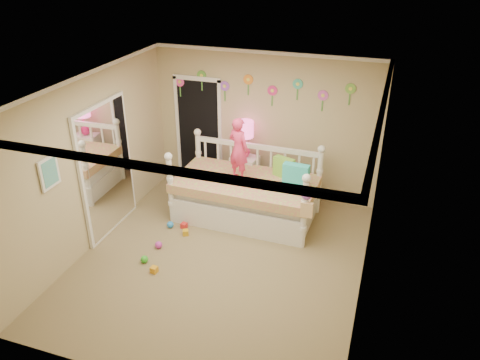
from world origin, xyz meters
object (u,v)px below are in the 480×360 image
(daybed, at_px, (246,183))
(table_lamp, at_px, (245,134))
(child, at_px, (239,149))
(nightstand, at_px, (245,176))

(daybed, relative_size, table_lamp, 3.51)
(child, height_order, nightstand, child)
(table_lamp, bearing_deg, child, -79.78)
(nightstand, relative_size, table_lamp, 1.15)
(daybed, xyz_separation_m, child, (-0.12, -0.01, 0.59))
(child, relative_size, table_lamp, 1.58)
(daybed, bearing_deg, child, -174.84)
(daybed, height_order, child, child)
(child, bearing_deg, nightstand, -57.55)
(daybed, bearing_deg, table_lamp, 110.93)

